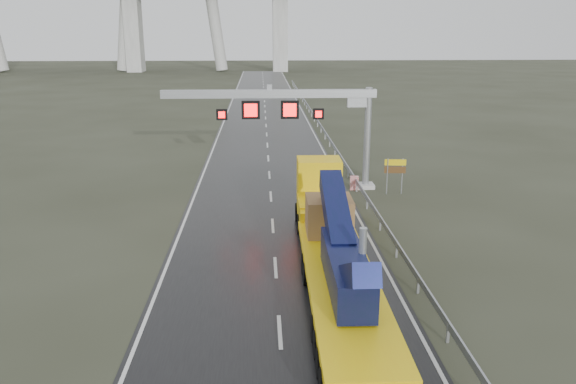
{
  "coord_description": "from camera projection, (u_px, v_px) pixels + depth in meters",
  "views": [
    {
      "loc": [
        -0.6,
        -20.89,
        10.97
      ],
      "look_at": [
        0.7,
        6.04,
        3.2
      ],
      "focal_mm": 35.0,
      "sensor_mm": 36.0,
      "label": 1
    }
  ],
  "objects": [
    {
      "name": "road",
      "position": [
        267.0,
        135.0,
        61.51
      ],
      "size": [
        11.0,
        200.0,
        0.02
      ],
      "primitive_type": "cube",
      "color": "black",
      "rests_on": "ground"
    },
    {
      "name": "heavy_haul_truck",
      "position": [
        332.0,
        232.0,
        26.69
      ],
      "size": [
        3.08,
        19.41,
        4.55
      ],
      "rotation": [
        0.0,
        0.0,
        -0.01
      ],
      "color": "yellow",
      "rests_on": "ground"
    },
    {
      "name": "sign_gantry",
      "position": [
        300.0,
        111.0,
        38.93
      ],
      "size": [
        14.9,
        1.2,
        7.42
      ],
      "color": "#AEAEA9",
      "rests_on": "ground"
    },
    {
      "name": "guardrail",
      "position": [
        334.0,
        146.0,
        52.0
      ],
      "size": [
        0.2,
        140.0,
        1.4
      ],
      "primitive_type": null,
      "color": "gray",
      "rests_on": "ground"
    },
    {
      "name": "ground",
      "position": [
        278.0,
        307.0,
        23.12
      ],
      "size": [
        400.0,
        400.0,
        0.0
      ],
      "primitive_type": "plane",
      "color": "#2F3122",
      "rests_on": "ground"
    },
    {
      "name": "exit_sign_pair",
      "position": [
        395.0,
        169.0,
        38.7
      ],
      "size": [
        1.47,
        0.19,
        2.51
      ],
      "rotation": [
        0.0,
        0.0,
        -0.09
      ],
      "color": "#919499",
      "rests_on": "ground"
    },
    {
      "name": "striped_barrier",
      "position": [
        354.0,
        183.0,
        40.07
      ],
      "size": [
        0.63,
        0.39,
        1.0
      ],
      "primitive_type": "cube",
      "rotation": [
        0.0,
        0.0,
        -0.12
      ],
      "color": "red",
      "rests_on": "ground"
    }
  ]
}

